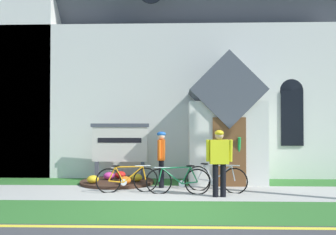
{
  "coord_description": "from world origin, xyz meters",
  "views": [
    {
      "loc": [
        0.3,
        -8.31,
        1.88
      ],
      "look_at": [
        -0.08,
        4.04,
        2.11
      ],
      "focal_mm": 39.62,
      "sensor_mm": 36.0,
      "label": 1
    }
  ],
  "objects_px": {
    "church_sign": "(120,144)",
    "bicycle_red": "(127,179)",
    "cyclist_in_red_jersey": "(161,155)",
    "roadside_conifer": "(309,78)",
    "bicycle_yellow": "(216,179)",
    "bicycle_blue": "(178,181)",
    "cyclist_in_yellow_jersey": "(241,152)",
    "cyclist_in_white_jersey": "(219,157)"
  },
  "relations": [
    {
      "from": "church_sign",
      "to": "bicycle_red",
      "type": "relative_size",
      "value": 1.15
    },
    {
      "from": "bicycle_red",
      "to": "cyclist_in_red_jersey",
      "type": "distance_m",
      "value": 1.35
    },
    {
      "from": "roadside_conifer",
      "to": "bicycle_yellow",
      "type": "bearing_deg",
      "value": -127.87
    },
    {
      "from": "bicycle_blue",
      "to": "cyclist_in_yellow_jersey",
      "type": "bearing_deg",
      "value": 37.55
    },
    {
      "from": "church_sign",
      "to": "bicycle_red",
      "type": "xyz_separation_m",
      "value": [
        0.53,
        -1.99,
        -0.87
      ]
    },
    {
      "from": "bicycle_blue",
      "to": "church_sign",
      "type": "bearing_deg",
      "value": 131.31
    },
    {
      "from": "bicycle_blue",
      "to": "cyclist_in_white_jersey",
      "type": "distance_m",
      "value": 1.3
    },
    {
      "from": "bicycle_blue",
      "to": "cyclist_in_white_jersey",
      "type": "bearing_deg",
      "value": -18.87
    },
    {
      "from": "bicycle_yellow",
      "to": "cyclist_in_white_jersey",
      "type": "distance_m",
      "value": 0.98
    },
    {
      "from": "church_sign",
      "to": "bicycle_yellow",
      "type": "relative_size",
      "value": 1.18
    },
    {
      "from": "bicycle_blue",
      "to": "cyclist_in_red_jersey",
      "type": "distance_m",
      "value": 1.29
    },
    {
      "from": "roadside_conifer",
      "to": "church_sign",
      "type": "bearing_deg",
      "value": -151.5
    },
    {
      "from": "bicycle_blue",
      "to": "cyclist_in_red_jersey",
      "type": "height_order",
      "value": "cyclist_in_red_jersey"
    },
    {
      "from": "bicycle_yellow",
      "to": "cyclist_in_yellow_jersey",
      "type": "distance_m",
      "value": 1.59
    },
    {
      "from": "cyclist_in_yellow_jersey",
      "to": "cyclist_in_white_jersey",
      "type": "bearing_deg",
      "value": -115.4
    },
    {
      "from": "bicycle_red",
      "to": "cyclist_in_red_jersey",
      "type": "relative_size",
      "value": 1.01
    },
    {
      "from": "bicycle_yellow",
      "to": "cyclist_in_red_jersey",
      "type": "bearing_deg",
      "value": 157.39
    },
    {
      "from": "church_sign",
      "to": "bicycle_yellow",
      "type": "distance_m",
      "value": 3.62
    },
    {
      "from": "bicycle_yellow",
      "to": "cyclist_in_red_jersey",
      "type": "relative_size",
      "value": 0.99
    },
    {
      "from": "church_sign",
      "to": "cyclist_in_white_jersey",
      "type": "relative_size",
      "value": 1.12
    },
    {
      "from": "church_sign",
      "to": "cyclist_in_yellow_jersey",
      "type": "distance_m",
      "value": 3.97
    },
    {
      "from": "cyclist_in_red_jersey",
      "to": "roadside_conifer",
      "type": "xyz_separation_m",
      "value": [
        6.24,
        5.38,
        2.96
      ]
    },
    {
      "from": "church_sign",
      "to": "cyclist_in_red_jersey",
      "type": "xyz_separation_m",
      "value": [
        1.44,
        -1.21,
        -0.25
      ]
    },
    {
      "from": "cyclist_in_white_jersey",
      "to": "roadside_conifer",
      "type": "xyz_separation_m",
      "value": [
        4.67,
        6.75,
        2.91
      ]
    },
    {
      "from": "church_sign",
      "to": "cyclist_in_white_jersey",
      "type": "xyz_separation_m",
      "value": [
        3.01,
        -2.58,
        -0.2
      ]
    },
    {
      "from": "bicycle_blue",
      "to": "cyclist_in_white_jersey",
      "type": "height_order",
      "value": "cyclist_in_white_jersey"
    },
    {
      "from": "cyclist_in_red_jersey",
      "to": "roadside_conifer",
      "type": "relative_size",
      "value": 0.27
    },
    {
      "from": "bicycle_yellow",
      "to": "bicycle_blue",
      "type": "relative_size",
      "value": 0.94
    },
    {
      "from": "bicycle_yellow",
      "to": "bicycle_red",
      "type": "height_order",
      "value": "bicycle_yellow"
    },
    {
      "from": "cyclist_in_white_jersey",
      "to": "bicycle_yellow",
      "type": "bearing_deg",
      "value": 91.33
    },
    {
      "from": "bicycle_blue",
      "to": "cyclist_in_red_jersey",
      "type": "relative_size",
      "value": 1.05
    },
    {
      "from": "church_sign",
      "to": "bicycle_yellow",
      "type": "bearing_deg",
      "value": -31.75
    },
    {
      "from": "roadside_conifer",
      "to": "bicycle_blue",
      "type": "bearing_deg",
      "value": -131.88
    },
    {
      "from": "cyclist_in_red_jersey",
      "to": "cyclist_in_yellow_jersey",
      "type": "height_order",
      "value": "cyclist_in_yellow_jersey"
    },
    {
      "from": "church_sign",
      "to": "cyclist_in_white_jersey",
      "type": "height_order",
      "value": "church_sign"
    },
    {
      "from": "church_sign",
      "to": "bicycle_red",
      "type": "height_order",
      "value": "church_sign"
    },
    {
      "from": "bicycle_blue",
      "to": "cyclist_in_red_jersey",
      "type": "xyz_separation_m",
      "value": [
        -0.51,
        1.01,
        0.61
      ]
    },
    {
      "from": "church_sign",
      "to": "cyclist_in_white_jersey",
      "type": "bearing_deg",
      "value": -40.61
    },
    {
      "from": "bicycle_yellow",
      "to": "bicycle_blue",
      "type": "bearing_deg",
      "value": -160.64
    },
    {
      "from": "cyclist_in_yellow_jersey",
      "to": "roadside_conifer",
      "type": "height_order",
      "value": "roadside_conifer"
    },
    {
      "from": "church_sign",
      "to": "roadside_conifer",
      "type": "xyz_separation_m",
      "value": [
        7.68,
        4.17,
        2.71
      ]
    },
    {
      "from": "church_sign",
      "to": "roadside_conifer",
      "type": "relative_size",
      "value": 0.32
    }
  ]
}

